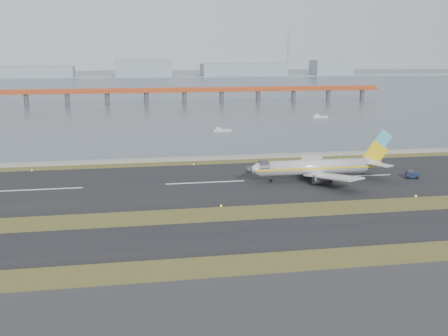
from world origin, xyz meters
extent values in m
plane|color=#3C4C1B|center=(0.00, 0.00, 0.00)|extent=(1000.00, 1000.00, 0.00)
cube|color=black|center=(0.00, -12.00, 0.05)|extent=(1000.00, 18.00, 0.10)
cube|color=black|center=(0.00, 30.00, 0.05)|extent=(1000.00, 45.00, 0.10)
cube|color=gray|center=(0.00, 60.00, 0.50)|extent=(1000.00, 2.50, 1.00)
cube|color=#445061|center=(0.00, 460.00, 0.00)|extent=(1400.00, 800.00, 1.30)
cube|color=#AE441D|center=(20.00, 250.00, 7.50)|extent=(260.00, 5.00, 1.60)
cube|color=#AE441D|center=(20.00, 250.00, 9.00)|extent=(260.00, 0.40, 1.40)
cylinder|color=#4C4C51|center=(-76.00, 250.00, 3.00)|extent=(2.80, 2.80, 7.00)
cylinder|color=#4C4C51|center=(20.00, 250.00, 3.00)|extent=(2.80, 2.80, 7.00)
cylinder|color=#4C4C51|center=(116.00, 250.00, 3.00)|extent=(2.80, 2.80, 7.00)
cube|color=#8998A3|center=(0.00, 620.00, 0.00)|extent=(1400.00, 80.00, 1.00)
cube|color=#8998A3|center=(-120.00, 620.00, 7.00)|extent=(90.00, 35.00, 14.00)
cube|color=#8998A3|center=(10.00, 620.00, 11.00)|extent=(70.00, 35.00, 22.00)
cube|color=#8998A3|center=(140.00, 620.00, 8.00)|extent=(110.00, 35.00, 16.00)
cube|color=#8998A3|center=(260.00, 620.00, 10.00)|extent=(50.00, 35.00, 20.00)
cylinder|color=#8998A3|center=(200.00, 620.00, 30.00)|extent=(1.80, 1.80, 60.00)
cylinder|color=silver|center=(27.42, 27.59, 3.50)|extent=(28.00, 3.80, 3.80)
cone|color=silver|center=(11.82, 27.59, 3.50)|extent=(3.20, 3.80, 3.80)
cone|color=silver|center=(43.62, 27.59, 3.80)|extent=(5.00, 3.80, 3.80)
cube|color=yellow|center=(27.42, 25.67, 3.50)|extent=(31.00, 0.06, 0.45)
cube|color=yellow|center=(27.42, 29.51, 3.50)|extent=(31.00, 0.06, 0.45)
cube|color=silver|center=(29.62, 19.09, 2.80)|extent=(11.31, 15.89, 1.66)
cube|color=silver|center=(29.62, 36.09, 2.80)|extent=(11.31, 15.89, 1.66)
cylinder|color=#38383D|center=(27.92, 21.59, 1.60)|extent=(4.20, 2.10, 2.10)
cylinder|color=#38383D|center=(27.92, 33.59, 1.60)|extent=(4.20, 2.10, 2.10)
cube|color=yellow|center=(44.42, 27.59, 6.70)|extent=(6.80, 0.35, 6.85)
cube|color=#53C8EB|center=(46.32, 27.59, 10.40)|extent=(4.85, 0.37, 4.90)
cube|color=silver|center=(43.92, 23.79, 4.30)|extent=(5.64, 6.80, 0.22)
cube|color=silver|center=(43.92, 31.39, 4.30)|extent=(5.64, 6.80, 0.22)
cylinder|color=black|center=(16.42, 27.59, 0.45)|extent=(0.80, 0.28, 0.80)
cylinder|color=black|center=(28.92, 24.79, 0.55)|extent=(1.00, 0.38, 1.00)
cylinder|color=black|center=(28.92, 30.39, 0.55)|extent=(1.00, 0.38, 1.00)
cube|color=#151E3B|center=(53.65, 25.14, 0.95)|extent=(3.81, 2.94, 1.26)
cube|color=#38383D|center=(53.26, 25.29, 1.79)|extent=(1.93, 1.99, 0.74)
cylinder|color=black|center=(52.28, 24.75, 0.37)|extent=(0.80, 0.55, 0.74)
cylinder|color=black|center=(52.86, 26.33, 0.37)|extent=(0.80, 0.55, 0.74)
cylinder|color=black|center=(54.45, 23.95, 0.37)|extent=(0.80, 0.55, 0.74)
cylinder|color=black|center=(55.03, 25.53, 0.37)|extent=(0.80, 0.55, 0.74)
cube|color=silver|center=(20.57, 118.85, 0.41)|extent=(7.44, 3.06, 0.93)
cube|color=silver|center=(19.03, 119.02, 1.24)|extent=(2.24, 1.87, 0.93)
cube|color=silver|center=(76.73, 157.34, 0.45)|extent=(7.97, 2.89, 1.01)
cube|color=silver|center=(75.05, 157.43, 1.35)|extent=(2.34, 1.91, 1.01)
camera|label=1|loc=(-20.35, -105.84, 32.65)|focal=45.00mm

